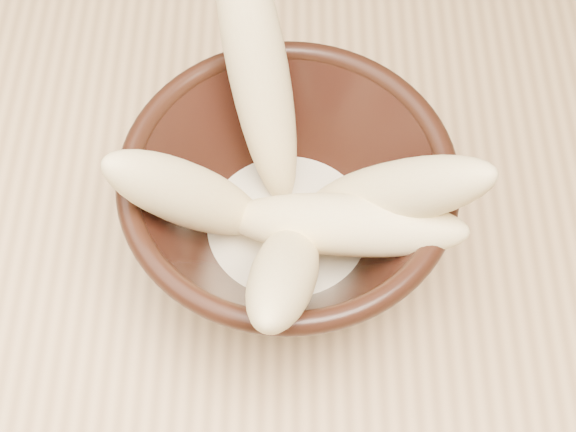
% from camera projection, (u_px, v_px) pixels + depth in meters
% --- Properties ---
extents(table, '(1.20, 0.80, 0.75)m').
position_uv_depth(table, '(505.00, 161.00, 0.66)').
color(table, tan).
rests_on(table, ground).
extents(bowl, '(0.19, 0.19, 0.10)m').
position_uv_depth(bowl, '(288.00, 209.00, 0.47)').
color(bowl, black).
rests_on(bowl, table).
extents(milk_puddle, '(0.11, 0.11, 0.01)m').
position_uv_depth(milk_puddle, '(288.00, 229.00, 0.50)').
color(milk_puddle, beige).
rests_on(milk_puddle, bowl).
extents(banana_upright, '(0.07, 0.12, 0.17)m').
position_uv_depth(banana_upright, '(258.00, 70.00, 0.46)').
color(banana_upright, '#F1D18E').
rests_on(banana_upright, bowl).
extents(banana_left, '(0.11, 0.07, 0.13)m').
position_uv_depth(banana_left, '(190.00, 196.00, 0.44)').
color(banana_left, '#F1D18E').
rests_on(banana_left, bowl).
extents(banana_right, '(0.12, 0.09, 0.14)m').
position_uv_depth(banana_right, '(391.00, 194.00, 0.44)').
color(banana_right, '#F1D18E').
rests_on(banana_right, bowl).
extents(banana_across, '(0.15, 0.07, 0.08)m').
position_uv_depth(banana_across, '(340.00, 224.00, 0.44)').
color(banana_across, '#F1D18E').
rests_on(banana_across, bowl).
extents(banana_front, '(0.05, 0.13, 0.13)m').
position_uv_depth(banana_front, '(285.00, 272.00, 0.42)').
color(banana_front, '#F1D18E').
rests_on(banana_front, bowl).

